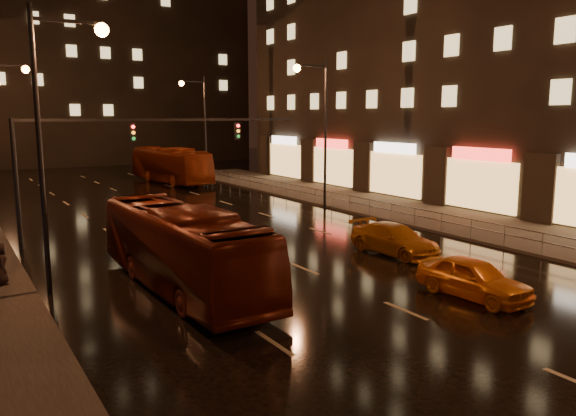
{
  "coord_description": "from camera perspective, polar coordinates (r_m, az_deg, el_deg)",
  "views": [
    {
      "loc": [
        -12.53,
        -8.89,
        6.31
      ],
      "look_at": [
        -0.35,
        10.75,
        2.5
      ],
      "focal_mm": 35.0,
      "sensor_mm": 36.0,
      "label": 1
    }
  ],
  "objects": [
    {
      "name": "traffic_signal",
      "position": [
        29.89,
        -17.39,
        5.92
      ],
      "size": [
        15.31,
        0.32,
        6.2
      ],
      "color": "black",
      "rests_on": "ground"
    },
    {
      "name": "railing_right",
      "position": [
        35.63,
        8.29,
        0.52
      ],
      "size": [
        0.05,
        56.0,
        1.0
      ],
      "color": "#99999E",
      "rests_on": "sidewalk_right"
    },
    {
      "name": "building_distant",
      "position": [
        83.39,
        -21.0,
        16.82
      ],
      "size": [
        44.0,
        16.0,
        36.0
      ],
      "primitive_type": "cube",
      "color": "black",
      "rests_on": "ground"
    },
    {
      "name": "sidewalk_right",
      "position": [
        35.88,
        15.39,
        -0.98
      ],
      "size": [
        7.0,
        70.0,
        0.15
      ],
      "primitive_type": "cube",
      "color": "#38332D",
      "rests_on": "ground"
    },
    {
      "name": "building_right",
      "position": [
        48.94,
        22.22,
        18.93
      ],
      "size": [
        18.0,
        50.0,
        30.0
      ],
      "primitive_type": "cube",
      "color": "black",
      "rests_on": "ground"
    },
    {
      "name": "taxi_far",
      "position": [
        26.38,
        10.79,
        -3.13
      ],
      "size": [
        2.18,
        4.79,
        1.36
      ],
      "primitive_type": "imported",
      "rotation": [
        0.0,
        0.0,
        0.06
      ],
      "color": "#C77012",
      "rests_on": "ground"
    },
    {
      "name": "bus_red",
      "position": [
        20.95,
        -10.74,
        -3.99
      ],
      "size": [
        2.76,
        11.03,
        3.06
      ],
      "primitive_type": "imported",
      "rotation": [
        0.0,
        0.0,
        0.02
      ],
      "color": "#611C0D",
      "rests_on": "ground"
    },
    {
      "name": "pedestrian_c",
      "position": [
        23.23,
        -27.23,
        -5.06
      ],
      "size": [
        0.58,
        0.82,
        1.59
      ],
      "primitive_type": "imported",
      "rotation": [
        0.0,
        0.0,
        1.67
      ],
      "color": "black",
      "rests_on": "sidewalk_left"
    },
    {
      "name": "taxi_near",
      "position": [
        20.77,
        18.32,
        -6.77
      ],
      "size": [
        1.89,
        4.25,
        1.42
      ],
      "primitive_type": "imported",
      "rotation": [
        0.0,
        0.0,
        0.05
      ],
      "color": "orange",
      "rests_on": "ground"
    },
    {
      "name": "ground",
      "position": [
        32.12,
        -8.21,
        -2.06
      ],
      "size": [
        140.0,
        140.0,
        0.0
      ],
      "primitive_type": "plane",
      "color": "black",
      "rests_on": "ground"
    },
    {
      "name": "bus_curb",
      "position": [
        54.47,
        -11.84,
        4.27
      ],
      "size": [
        3.94,
        12.18,
        3.33
      ],
      "primitive_type": "imported",
      "rotation": [
        0.0,
        0.0,
        0.1
      ],
      "color": "maroon",
      "rests_on": "ground"
    }
  ]
}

